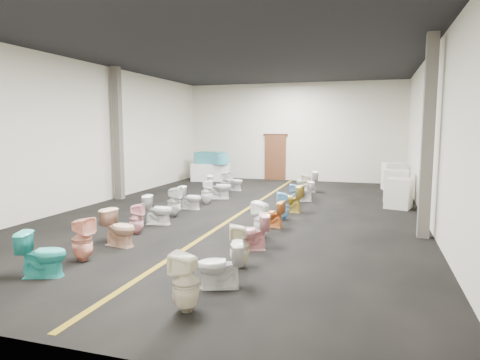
% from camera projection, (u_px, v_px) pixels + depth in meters
% --- Properties ---
extents(floor, '(16.00, 16.00, 0.00)m').
position_uv_depth(floor, '(242.00, 212.00, 12.52)').
color(floor, black).
rests_on(floor, ground).
extents(ceiling, '(16.00, 16.00, 0.00)m').
position_uv_depth(ceiling, '(242.00, 55.00, 11.96)').
color(ceiling, black).
rests_on(ceiling, ground).
extents(wall_back, '(10.00, 0.00, 10.00)m').
position_uv_depth(wall_back, '(293.00, 132.00, 19.82)').
color(wall_back, beige).
rests_on(wall_back, ground).
extents(wall_front, '(10.00, 0.00, 10.00)m').
position_uv_depth(wall_front, '(27.00, 149.00, 4.66)').
color(wall_front, beige).
rests_on(wall_front, ground).
extents(wall_left, '(0.00, 16.00, 16.00)m').
position_uv_depth(wall_left, '(93.00, 134.00, 13.72)').
color(wall_left, beige).
rests_on(wall_left, ground).
extents(wall_right, '(0.00, 16.00, 16.00)m').
position_uv_depth(wall_right, '(432.00, 136.00, 10.76)').
color(wall_right, beige).
rests_on(wall_right, ground).
extents(aisle_stripe, '(0.12, 15.60, 0.01)m').
position_uv_depth(aisle_stripe, '(242.00, 212.00, 12.52)').
color(aisle_stripe, '#7C5F12').
rests_on(aisle_stripe, floor).
extents(back_door, '(1.00, 0.10, 2.10)m').
position_uv_depth(back_door, '(275.00, 158.00, 20.15)').
color(back_door, '#562D19').
rests_on(back_door, floor).
extents(door_frame, '(1.15, 0.08, 0.10)m').
position_uv_depth(door_frame, '(276.00, 135.00, 20.02)').
color(door_frame, '#331C11').
rests_on(door_frame, back_door).
extents(column_left, '(0.25, 0.25, 4.50)m').
position_uv_depth(column_left, '(118.00, 134.00, 14.59)').
color(column_left, '#59544C').
rests_on(column_left, floor).
extents(column_right, '(0.25, 0.25, 4.50)m').
position_uv_depth(column_right, '(428.00, 138.00, 9.41)').
color(column_right, '#59544C').
rests_on(column_right, floor).
extents(display_table, '(1.95, 1.33, 0.79)m').
position_uv_depth(display_table, '(211.00, 172.00, 19.89)').
color(display_table, white).
rests_on(display_table, floor).
extents(bathtub, '(1.81, 1.00, 0.55)m').
position_uv_depth(bathtub, '(211.00, 158.00, 19.81)').
color(bathtub, teal).
rests_on(bathtub, display_table).
extents(appliance_crate_a, '(0.88, 0.88, 0.92)m').
position_uv_depth(appliance_crate_a, '(399.00, 193.00, 13.12)').
color(appliance_crate_a, silver).
rests_on(appliance_crate_a, floor).
extents(appliance_crate_b, '(0.85, 0.85, 1.05)m').
position_uv_depth(appliance_crate_b, '(397.00, 186.00, 14.36)').
color(appliance_crate_b, silver).
rests_on(appliance_crate_b, floor).
extents(appliance_crate_c, '(0.78, 0.78, 0.75)m').
position_uv_depth(appliance_crate_c, '(395.00, 185.00, 15.56)').
color(appliance_crate_c, beige).
rests_on(appliance_crate_c, floor).
extents(appliance_crate_d, '(0.91, 0.91, 1.08)m').
position_uv_depth(appliance_crate_d, '(393.00, 177.00, 16.85)').
color(appliance_crate_d, white).
rests_on(appliance_crate_d, floor).
extents(toilet_left_0, '(0.86, 0.67, 0.77)m').
position_uv_depth(toilet_left_0, '(43.00, 254.00, 7.10)').
color(toilet_left_0, '#2DB3AA').
rests_on(toilet_left_0, floor).
extents(toilet_left_1, '(0.42, 0.42, 0.83)m').
position_uv_depth(toilet_left_1, '(82.00, 239.00, 7.92)').
color(toilet_left_1, '#FDAA8E').
rests_on(toilet_left_1, floor).
extents(toilet_left_2, '(0.82, 0.55, 0.77)m').
position_uv_depth(toilet_left_2, '(120.00, 228.00, 8.95)').
color(toilet_left_2, '#DCAB8B').
rests_on(toilet_left_2, floor).
extents(toilet_left_3, '(0.40, 0.40, 0.72)m').
position_uv_depth(toilet_left_3, '(136.00, 219.00, 9.94)').
color(toilet_left_3, '#EDA7AB').
rests_on(toilet_left_3, floor).
extents(toilet_left_4, '(0.79, 0.52, 0.75)m').
position_uv_depth(toilet_left_4, '(158.00, 210.00, 10.95)').
color(toilet_left_4, white).
rests_on(toilet_left_4, floor).
extents(toilet_left_5, '(0.42, 0.42, 0.84)m').
position_uv_depth(toilet_left_5, '(174.00, 202.00, 11.87)').
color(toilet_left_5, silver).
rests_on(toilet_left_5, floor).
extents(toilet_left_6, '(0.70, 0.42, 0.70)m').
position_uv_depth(toilet_left_6, '(191.00, 198.00, 12.96)').
color(toilet_left_6, white).
rests_on(toilet_left_6, floor).
extents(toilet_left_7, '(0.47, 0.46, 0.79)m').
position_uv_depth(toilet_left_7, '(207.00, 192.00, 13.81)').
color(toilet_left_7, white).
rests_on(toilet_left_7, floor).
extents(toilet_left_8, '(0.93, 0.72, 0.84)m').
position_uv_depth(toilet_left_8, '(219.00, 187.00, 14.86)').
color(toilet_left_8, silver).
rests_on(toilet_left_8, floor).
extents(toilet_left_9, '(0.50, 0.50, 0.85)m').
position_uv_depth(toilet_left_9, '(226.00, 183.00, 15.80)').
color(toilet_left_9, silver).
rests_on(toilet_left_9, floor).
extents(toilet_left_10, '(0.73, 0.43, 0.73)m').
position_uv_depth(toilet_left_10, '(234.00, 181.00, 16.79)').
color(toilet_left_10, silver).
rests_on(toilet_left_10, floor).
extents(toilet_right_0, '(0.39, 0.38, 0.82)m').
position_uv_depth(toilet_right_0, '(186.00, 282.00, 5.73)').
color(toilet_right_0, beige).
rests_on(toilet_right_0, floor).
extents(toilet_right_1, '(0.81, 0.63, 0.73)m').
position_uv_depth(toilet_right_1, '(220.00, 265.00, 6.59)').
color(toilet_right_1, silver).
rests_on(toilet_right_1, floor).
extents(toilet_right_2, '(0.46, 0.45, 0.78)m').
position_uv_depth(toilet_right_2, '(240.00, 246.00, 7.59)').
color(toilet_right_2, beige).
rests_on(toilet_right_2, floor).
extents(toilet_right_3, '(0.83, 0.67, 0.74)m').
position_uv_depth(toilet_right_3, '(251.00, 232.00, 8.64)').
color(toilet_right_3, pink).
rests_on(toilet_right_3, floor).
extents(toilet_right_4, '(0.47, 0.46, 0.83)m').
position_uv_depth(toilet_right_4, '(262.00, 219.00, 9.64)').
color(toilet_right_4, white).
rests_on(toilet_right_4, floor).
extents(toilet_right_5, '(0.67, 0.40, 0.66)m').
position_uv_depth(toilet_right_5, '(271.00, 214.00, 10.64)').
color(toilet_right_5, orange).
rests_on(toilet_right_5, floor).
extents(toilet_right_6, '(0.42, 0.42, 0.76)m').
position_uv_depth(toilet_right_6, '(283.00, 206.00, 11.50)').
color(toilet_right_6, '#79C0E4').
rests_on(toilet_right_6, floor).
extents(toilet_right_7, '(0.83, 0.52, 0.80)m').
position_uv_depth(toilet_right_7, '(290.00, 199.00, 12.50)').
color(toilet_right_7, gold).
rests_on(toilet_right_7, floor).
extents(toilet_right_8, '(0.36, 0.35, 0.70)m').
position_uv_depth(toilet_right_8, '(295.00, 195.00, 13.55)').
color(toilet_right_8, '#6FA5D4').
rests_on(toilet_right_8, floor).
extents(toilet_right_9, '(0.76, 0.61, 0.67)m').
position_uv_depth(toilet_right_9, '(303.00, 191.00, 14.34)').
color(toilet_right_9, white).
rests_on(toilet_right_9, floor).
extents(toilet_right_10, '(0.37, 0.36, 0.81)m').
position_uv_depth(toilet_right_10, '(307.00, 185.00, 15.37)').
color(toilet_right_10, beige).
rests_on(toilet_right_10, floor).
extents(toilet_right_11, '(0.88, 0.64, 0.81)m').
position_uv_depth(toilet_right_11, '(307.00, 182.00, 16.40)').
color(toilet_right_11, white).
rests_on(toilet_right_11, floor).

